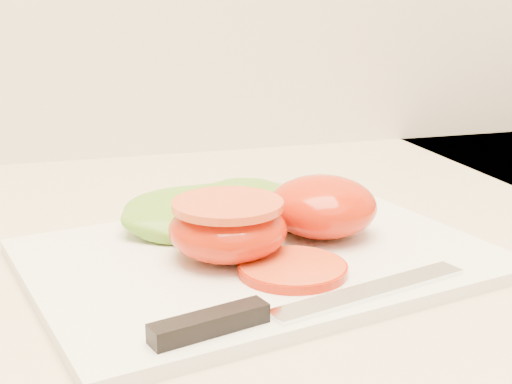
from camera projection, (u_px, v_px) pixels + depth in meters
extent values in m
cube|color=beige|center=(400.00, 235.00, 0.66)|extent=(3.92, 0.65, 0.03)
cube|color=white|center=(260.00, 258.00, 0.55)|extent=(0.38, 0.31, 0.01)
ellipsoid|color=red|center=(322.00, 206.00, 0.58)|extent=(0.09, 0.09, 0.05)
ellipsoid|color=red|center=(228.00, 230.00, 0.53)|extent=(0.09, 0.09, 0.04)
cylinder|color=red|center=(228.00, 205.00, 0.52)|extent=(0.08, 0.08, 0.01)
cylinder|color=#DC5923|center=(293.00, 269.00, 0.50)|extent=(0.08, 0.08, 0.01)
ellipsoid|color=#5A9327|center=(204.00, 213.00, 0.60)|extent=(0.15, 0.10, 0.03)
ellipsoid|color=#5A9327|center=(246.00, 205.00, 0.62)|extent=(0.15, 0.14, 0.03)
cube|color=silver|center=(371.00, 291.00, 0.47)|extent=(0.15, 0.06, 0.00)
cube|color=black|center=(210.00, 323.00, 0.42)|extent=(0.08, 0.04, 0.01)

